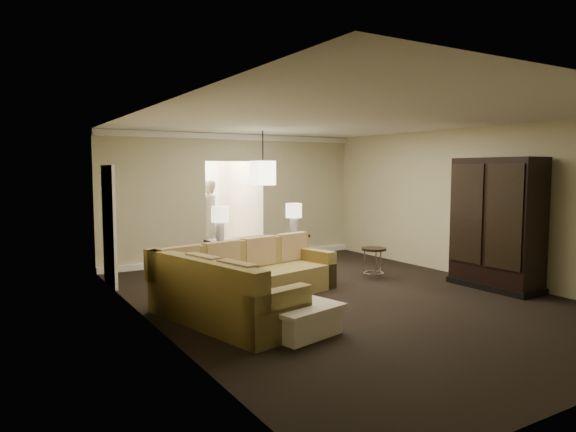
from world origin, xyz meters
TOP-DOWN VIEW (x-y plane):
  - ground at (0.00, 0.00)m, footprint 8.00×8.00m
  - wall_back at (0.00, 4.00)m, footprint 6.00×0.04m
  - wall_left at (-3.00, 0.00)m, footprint 0.04×8.00m
  - wall_right at (3.00, 0.00)m, footprint 0.04×8.00m
  - ceiling at (0.00, 0.00)m, footprint 6.00×8.00m
  - crown_molding at (0.00, 3.95)m, footprint 6.00×0.10m
  - baseboard at (0.00, 3.95)m, footprint 6.00×0.10m
  - side_door at (-2.97, 2.80)m, footprint 0.05×0.90m
  - foyer at (0.00, 5.34)m, footprint 1.44×2.02m
  - sectional_sofa at (-1.58, 0.28)m, footprint 3.19×2.97m
  - coffee_table at (-1.60, -1.08)m, footprint 1.13×1.13m
  - console_table at (-0.47, 2.00)m, footprint 2.02×0.50m
  - armoire at (2.59, -0.80)m, footprint 0.66×1.54m
  - drink_table at (1.34, 0.88)m, footprint 0.46×0.46m
  - table_lamp_left at (-1.25, 1.98)m, footprint 0.31×0.31m
  - table_lamp_right at (0.30, 2.02)m, footprint 0.31×0.31m
  - pendant_light at (0.00, 2.70)m, footprint 0.38×0.38m
  - person at (-0.45, 4.53)m, footprint 0.85×0.73m

SIDE VIEW (x-z plane):
  - ground at x=0.00m, z-range 0.00..0.00m
  - baseboard at x=0.00m, z-range 0.00..0.12m
  - coffee_table at x=-1.60m, z-range 0.00..0.39m
  - sectional_sofa at x=-1.58m, z-range -0.09..0.82m
  - drink_table at x=1.34m, z-range 0.12..0.70m
  - console_table at x=-0.47m, z-range 0.07..0.85m
  - person at x=-0.45m, z-range 0.00..1.99m
  - side_door at x=-2.97m, z-range 0.00..2.10m
  - armoire at x=2.59m, z-range -0.05..2.17m
  - table_lamp_left at x=-1.25m, z-range 0.87..1.47m
  - table_lamp_right at x=0.30m, z-range 0.87..1.47m
  - foyer at x=0.00m, z-range -0.10..2.70m
  - wall_back at x=0.00m, z-range 0.00..2.80m
  - wall_left at x=-3.00m, z-range 0.00..2.80m
  - wall_right at x=3.00m, z-range 0.00..2.80m
  - pendant_light at x=0.00m, z-range 1.41..2.50m
  - crown_molding at x=0.00m, z-range 2.67..2.79m
  - ceiling at x=0.00m, z-range 2.79..2.81m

